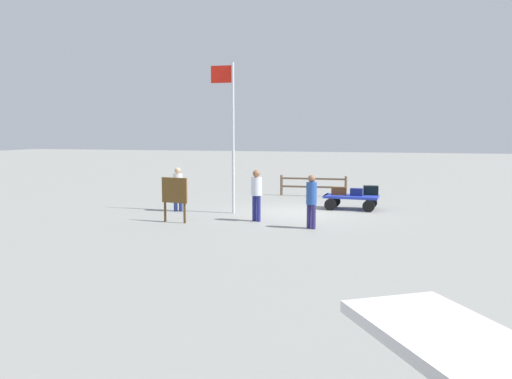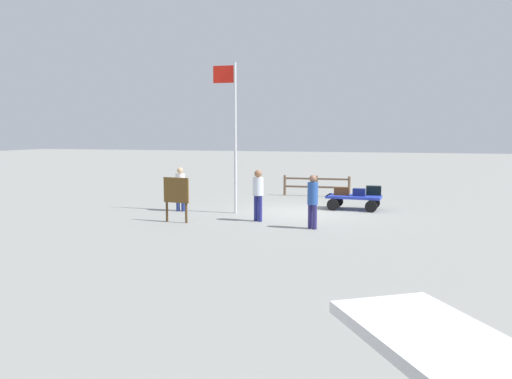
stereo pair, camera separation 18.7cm
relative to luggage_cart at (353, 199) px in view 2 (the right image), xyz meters
The scene contains 11 objects.
ground_plane 2.15m from the luggage_cart, 35.93° to the left, with size 120.00×120.00×0.00m, color gray.
luggage_cart is the anchor object (origin of this frame).
suitcase_tan 0.54m from the luggage_cart, ahead, with size 0.59×0.34×0.31m.
suitcase_maroon 0.36m from the luggage_cart, 164.30° to the left, with size 0.48×0.31×0.28m.
suitcase_dark 0.89m from the luggage_cart, 152.93° to the right, with size 0.60×0.41×0.36m.
worker_lead 4.49m from the luggage_cart, 79.58° to the left, with size 0.45×0.45×1.68m.
worker_trailing 6.67m from the luggage_cart, 20.02° to the left, with size 0.40×0.40×1.67m.
worker_supervisor 4.57m from the luggage_cart, 51.78° to the left, with size 0.49×0.49×1.73m.
flagpole 5.47m from the luggage_cart, 26.99° to the left, with size 0.88×0.10×5.48m.
signboard 7.02m from the luggage_cart, 40.09° to the left, with size 0.95×0.19×1.49m.
wooden_fence 4.27m from the luggage_cart, 60.92° to the right, with size 3.13×0.27×0.96m.
Camera 2 is at (-3.66, 18.65, 2.97)m, focal length 35.91 mm.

